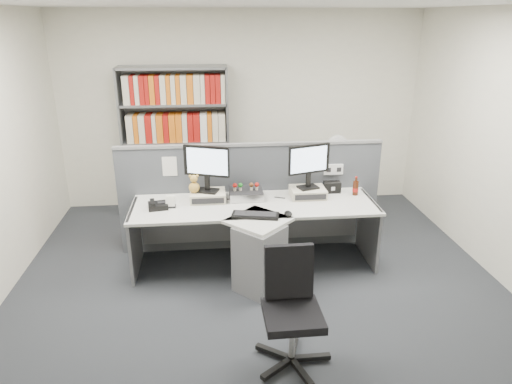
{
  "coord_description": "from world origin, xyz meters",
  "views": [
    {
      "loc": [
        -0.44,
        -3.75,
        2.58
      ],
      "look_at": [
        0.0,
        0.65,
        0.92
      ],
      "focal_mm": 32.68,
      "sensor_mm": 36.0,
      "label": 1
    }
  ],
  "objects": [
    {
      "name": "desk_calendar",
      "position": [
        -0.88,
        0.82,
        0.77
      ],
      "size": [
        0.11,
        0.08,
        0.13
      ],
      "color": "black",
      "rests_on": "desk"
    },
    {
      "name": "mouse",
      "position": [
        0.3,
        0.47,
        0.74
      ],
      "size": [
        0.08,
        0.13,
        0.05
      ],
      "primitive_type": "ellipsoid",
      "color": "black",
      "rests_on": "desk"
    },
    {
      "name": "desk",
      "position": [
        0.0,
        0.6,
        0.46
      ],
      "size": [
        2.6,
        1.2,
        0.72
      ],
      "color": "silver",
      "rests_on": "ground"
    },
    {
      "name": "room_shell",
      "position": [
        0.0,
        0.0,
        1.79
      ],
      "size": [
        5.04,
        5.54,
        2.72
      ],
      "color": "white",
      "rests_on": "ground"
    },
    {
      "name": "shelving_unit",
      "position": [
        -0.9,
        2.44,
        0.98
      ],
      "size": [
        1.41,
        0.4,
        2.0
      ],
      "color": "slate",
      "rests_on": "ground"
    },
    {
      "name": "keyboard",
      "position": [
        -0.02,
        0.49,
        0.73
      ],
      "size": [
        0.49,
        0.27,
        0.03
      ],
      "color": "black",
      "rests_on": "desk"
    },
    {
      "name": "monitor_left",
      "position": [
        -0.49,
        0.98,
        1.12
      ],
      "size": [
        0.48,
        0.22,
        0.51
      ],
      "color": "black",
      "rests_on": "monitor_riser_left"
    },
    {
      "name": "monitor_riser_right",
      "position": [
        0.61,
        0.98,
        0.77
      ],
      "size": [
        0.38,
        0.31,
        0.1
      ],
      "color": "beige",
      "rests_on": "desk"
    },
    {
      "name": "filing_cabinet",
      "position": [
        1.2,
        1.99,
        0.35
      ],
      "size": [
        0.45,
        0.61,
        0.7
      ],
      "color": "slate",
      "rests_on": "ground"
    },
    {
      "name": "desktop_pc",
      "position": [
        -0.08,
        1.01,
        0.77
      ],
      "size": [
        0.36,
        0.32,
        0.1
      ],
      "color": "black",
      "rests_on": "desk"
    },
    {
      "name": "partition",
      "position": [
        0.0,
        1.25,
        0.65
      ],
      "size": [
        3.0,
        0.08,
        1.27
      ],
      "color": "#4C4F56",
      "rests_on": "ground"
    },
    {
      "name": "office_chair",
      "position": [
        0.13,
        -0.73,
        0.5
      ],
      "size": [
        0.59,
        0.62,
        0.93
      ],
      "color": "silver",
      "rests_on": "ground"
    },
    {
      "name": "monitor_riser_left",
      "position": [
        -0.49,
        0.98,
        0.77
      ],
      "size": [
        0.38,
        0.31,
        0.1
      ],
      "color": "beige",
      "rests_on": "desk"
    },
    {
      "name": "monitor_right",
      "position": [
        0.61,
        0.98,
        1.11
      ],
      "size": [
        0.47,
        0.21,
        0.49
      ],
      "color": "black",
      "rests_on": "monitor_riser_right"
    },
    {
      "name": "figurines",
      "position": [
        -0.08,
        0.99,
        0.87
      ],
      "size": [
        0.29,
        0.05,
        0.09
      ],
      "color": "beige",
      "rests_on": "desktop_pc"
    },
    {
      "name": "speaker",
      "position": [
        0.91,
        1.09,
        0.78
      ],
      "size": [
        0.19,
        0.1,
        0.12
      ],
      "primitive_type": "cube",
      "color": "black",
      "rests_on": "desk"
    },
    {
      "name": "desk_phone",
      "position": [
        -1.01,
        0.8,
        0.75
      ],
      "size": [
        0.22,
        0.21,
        0.09
      ],
      "color": "black",
      "rests_on": "desk"
    },
    {
      "name": "plush_toy",
      "position": [
        -0.63,
        0.96,
        0.91
      ],
      "size": [
        0.12,
        0.12,
        0.2
      ],
      "color": "gold",
      "rests_on": "monitor_riser_left"
    },
    {
      "name": "ground",
      "position": [
        0.0,
        0.0,
        0.0
      ],
      "size": [
        5.5,
        5.5,
        0.0
      ],
      "primitive_type": "plane",
      "color": "#32353A",
      "rests_on": "ground"
    },
    {
      "name": "cola_bottle",
      "position": [
        1.15,
        0.98,
        0.8
      ],
      "size": [
        0.07,
        0.07,
        0.21
      ],
      "color": "#3F190A",
      "rests_on": "desk"
    },
    {
      "name": "desk_fan",
      "position": [
        1.2,
        1.99,
        0.99
      ],
      "size": [
        0.27,
        0.16,
        0.45
      ],
      "color": "white",
      "rests_on": "filing_cabinet"
    }
  ]
}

